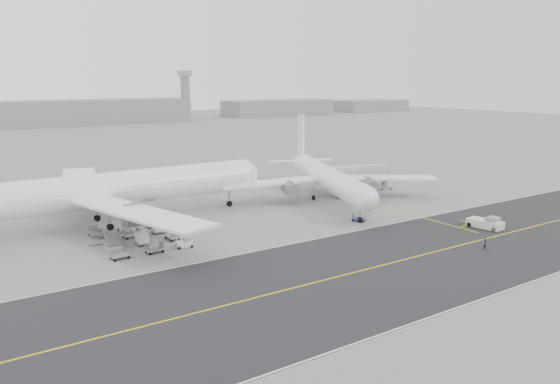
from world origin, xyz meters
TOP-DOWN VIEW (x-y plane):
  - ground at (0.00, 0.00)m, footprint 700.00×700.00m
  - taxiway at (5.02, -17.98)m, footprint 220.00×59.00m
  - horizon_buildings at (30.00, 260.00)m, footprint 520.00×28.00m
  - control_tower at (100.00, 265.00)m, footprint 7.00×7.00m
  - airliner_a at (-22.78, 26.43)m, footprint 65.86×65.10m
  - airliner_b at (24.60, 20.86)m, footprint 47.67×48.54m
  - pushback_tug at (33.68, -13.84)m, footprint 3.73×8.11m
  - jet_bridge at (36.64, 24.03)m, footprint 16.86×7.33m
  - gse_cluster at (-21.42, 13.31)m, footprint 18.66×22.70m
  - stray_dolly at (17.88, 2.63)m, footprint 2.50×2.85m
  - ground_crew_a at (22.80, -21.55)m, footprint 0.76×0.63m
  - ground_crew_b at (28.70, -12.76)m, footprint 0.98×0.84m

SIDE VIEW (x-z plane):
  - ground at x=0.00m, z-range 0.00..0.00m
  - horizon_buildings at x=30.00m, z-range -14.00..14.00m
  - gse_cluster at x=-21.42m, z-range -1.04..1.04m
  - stray_dolly at x=17.88m, z-range -0.75..0.75m
  - taxiway at x=5.02m, z-range -0.01..0.03m
  - ground_crew_b at x=28.70m, z-range 0.00..1.75m
  - ground_crew_a at x=22.80m, z-range 0.00..1.81m
  - pushback_tug at x=33.68m, z-range -0.20..2.08m
  - jet_bridge at x=36.64m, z-range 1.24..7.56m
  - airliner_b at x=24.60m, z-range -3.71..13.82m
  - airliner_a at x=-22.78m, z-range -4.82..17.89m
  - control_tower at x=100.00m, z-range 0.63..31.88m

